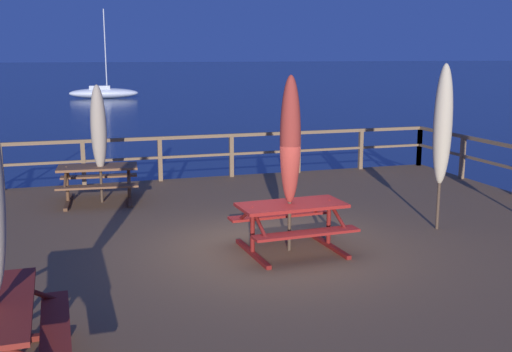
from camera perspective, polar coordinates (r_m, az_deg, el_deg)
The scene contains 9 objects.
ground_plane at distance 10.27m, azimuth 1.53°, elevation -11.01°, with size 600.00×600.00×0.00m, color navy.
wooden_deck at distance 10.12m, azimuth 1.54°, elevation -8.83°, with size 12.88×12.00×0.83m, color brown.
railing_waterside_far at distance 15.34m, azimuth -5.53°, elevation 2.49°, with size 12.68×0.10×1.09m.
picnic_table_mid_right at distance 9.69m, azimuth 3.29°, elevation -3.79°, with size 1.72×1.48×0.78m.
picnic_table_back_right at distance 13.29m, azimuth -14.34°, elevation -0.02°, with size 1.73×1.54×0.78m.
patio_umbrella_tall_mid_right at distance 9.47m, azimuth 3.17°, elevation 3.25°, with size 0.32×0.32×2.74m.
patio_umbrella_short_mid at distance 13.09m, azimuth -14.29°, elevation 4.27°, with size 0.32×0.32×2.45m.
patio_umbrella_short_front at distance 11.13m, azimuth 16.81°, elevation 4.47°, with size 0.32×0.32×2.90m.
sailboat_distant at distance 57.09m, azimuth -13.85°, elevation 7.47°, with size 6.17×2.45×7.72m.
Camera 1 is at (-3.09, -9.00, 3.88)m, focal length 43.47 mm.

